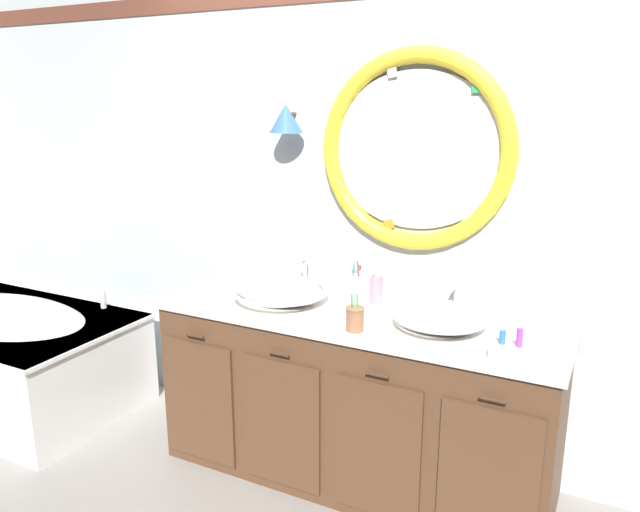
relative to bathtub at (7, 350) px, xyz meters
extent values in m
plane|color=gray|center=(2.14, 0.03, -0.34)|extent=(14.00, 14.00, 0.00)
cube|color=silver|center=(2.14, 0.62, 0.96)|extent=(6.40, 0.08, 2.60)
ellipsoid|color=silver|center=(2.36, 0.56, 1.25)|extent=(0.87, 0.02, 0.74)
torus|color=yellow|center=(2.36, 0.56, 1.25)|extent=(0.95, 0.08, 0.95)
cube|color=#2866B7|center=(2.79, 0.55, 1.23)|extent=(0.05, 0.01, 0.05)
cube|color=green|center=(2.63, 0.55, 1.53)|extent=(0.05, 0.01, 0.05)
cube|color=silver|center=(2.24, 0.55, 1.60)|extent=(0.05, 0.01, 0.05)
cube|color=#2866B7|center=(1.96, 0.55, 1.39)|extent=(0.05, 0.01, 0.05)
cube|color=purple|center=(1.97, 0.55, 1.08)|extent=(0.05, 0.01, 0.05)
cube|color=orange|center=(2.24, 0.55, 0.89)|extent=(0.05, 0.01, 0.05)
cube|color=silver|center=(2.63, 0.55, 0.96)|extent=(0.05, 0.01, 0.05)
cylinder|color=#4C3823|center=(1.71, 0.53, 1.41)|extent=(0.02, 0.09, 0.02)
cone|color=blue|center=(1.71, 0.48, 1.39)|extent=(0.17, 0.17, 0.14)
cube|color=brown|center=(2.20, 0.27, 0.07)|extent=(1.88, 0.61, 0.82)
cube|color=silver|center=(2.20, 0.27, 0.50)|extent=(1.91, 0.65, 0.03)
cube|color=silver|center=(2.20, 0.57, 0.42)|extent=(1.88, 0.02, 0.11)
cube|color=brown|center=(1.50, -0.04, 0.03)|extent=(0.39, 0.02, 0.63)
cylinder|color=#422D1E|center=(1.50, -0.05, 0.39)|extent=(0.10, 0.01, 0.01)
cube|color=brown|center=(1.97, -0.04, 0.03)|extent=(0.39, 0.02, 0.63)
cylinder|color=#422D1E|center=(1.97, -0.05, 0.39)|extent=(0.10, 0.01, 0.01)
cube|color=brown|center=(2.44, -0.04, 0.03)|extent=(0.39, 0.02, 0.63)
cylinder|color=#422D1E|center=(2.44, -0.05, 0.39)|extent=(0.10, 0.01, 0.01)
cube|color=brown|center=(2.91, -0.04, 0.03)|extent=(0.39, 0.02, 0.63)
cylinder|color=#422D1E|center=(2.91, -0.05, 0.39)|extent=(0.10, 0.01, 0.01)
cube|color=white|center=(0.00, 0.00, -0.06)|extent=(1.55, 0.90, 0.56)
ellipsoid|color=white|center=(0.00, 0.00, 0.17)|extent=(1.27, 0.70, 0.28)
cube|color=white|center=(0.00, 0.00, 0.21)|extent=(1.58, 0.93, 0.02)
cylinder|color=silver|center=(0.43, 0.39, 0.27)|extent=(0.04, 0.04, 0.11)
cylinder|color=silver|center=(0.00, 0.00, 0.17)|extent=(0.04, 0.04, 0.01)
ellipsoid|color=white|center=(1.80, 0.24, 0.57)|extent=(0.46, 0.32, 0.11)
torus|color=white|center=(1.80, 0.24, 0.57)|extent=(0.48, 0.48, 0.02)
cylinder|color=silver|center=(1.80, 0.24, 0.57)|extent=(0.03, 0.03, 0.01)
ellipsoid|color=white|center=(2.61, 0.24, 0.57)|extent=(0.39, 0.31, 0.11)
torus|color=white|center=(2.61, 0.24, 0.57)|extent=(0.41, 0.41, 0.02)
cylinder|color=silver|center=(2.61, 0.24, 0.57)|extent=(0.03, 0.03, 0.01)
cylinder|color=silver|center=(1.80, 0.50, 0.52)|extent=(0.05, 0.05, 0.02)
cylinder|color=silver|center=(1.80, 0.50, 0.61)|extent=(0.02, 0.02, 0.14)
sphere|color=silver|center=(1.80, 0.50, 0.68)|extent=(0.03, 0.03, 0.03)
cylinder|color=silver|center=(1.80, 0.45, 0.68)|extent=(0.02, 0.11, 0.02)
cylinder|color=silver|center=(1.70, 0.50, 0.54)|extent=(0.04, 0.04, 0.06)
cylinder|color=silver|center=(1.89, 0.50, 0.54)|extent=(0.04, 0.04, 0.06)
cube|color=silver|center=(1.70, 0.50, 0.58)|extent=(0.05, 0.01, 0.01)
cube|color=silver|center=(1.89, 0.50, 0.58)|extent=(0.05, 0.01, 0.01)
cylinder|color=silver|center=(2.61, 0.50, 0.52)|extent=(0.05, 0.05, 0.02)
cylinder|color=silver|center=(2.61, 0.50, 0.59)|extent=(0.02, 0.02, 0.11)
sphere|color=silver|center=(2.61, 0.50, 0.65)|extent=(0.03, 0.03, 0.03)
cylinder|color=silver|center=(2.61, 0.45, 0.65)|extent=(0.02, 0.10, 0.02)
cylinder|color=silver|center=(2.53, 0.50, 0.54)|extent=(0.04, 0.04, 0.06)
cylinder|color=silver|center=(2.69, 0.50, 0.54)|extent=(0.04, 0.04, 0.06)
cube|color=silver|center=(2.53, 0.50, 0.58)|extent=(0.05, 0.01, 0.01)
cube|color=silver|center=(2.69, 0.50, 0.58)|extent=(0.05, 0.01, 0.01)
cylinder|color=white|center=(2.09, 0.50, 0.57)|extent=(0.08, 0.08, 0.10)
torus|color=white|center=(2.09, 0.50, 0.62)|extent=(0.09, 0.09, 0.01)
cylinder|color=#E0383D|center=(2.11, 0.50, 0.61)|extent=(0.03, 0.02, 0.18)
cube|color=white|center=(2.11, 0.50, 0.71)|extent=(0.02, 0.02, 0.02)
cylinder|color=#19ADB2|center=(2.08, 0.50, 0.60)|extent=(0.02, 0.01, 0.16)
cube|color=white|center=(2.08, 0.50, 0.69)|extent=(0.02, 0.02, 0.02)
cylinder|color=#996647|center=(2.28, 0.06, 0.57)|extent=(0.08, 0.08, 0.10)
torus|color=#996647|center=(2.28, 0.06, 0.62)|extent=(0.09, 0.09, 0.01)
cylinder|color=green|center=(2.30, 0.06, 0.60)|extent=(0.03, 0.02, 0.15)
cube|color=white|center=(2.30, 0.06, 0.69)|extent=(0.02, 0.02, 0.03)
cylinder|color=green|center=(2.27, 0.06, 0.60)|extent=(0.02, 0.03, 0.15)
cube|color=white|center=(2.27, 0.06, 0.69)|extent=(0.01, 0.02, 0.02)
cylinder|color=pink|center=(2.23, 0.45, 0.58)|extent=(0.06, 0.06, 0.14)
cylinder|color=silver|center=(2.23, 0.45, 0.66)|extent=(0.04, 0.04, 0.02)
cylinder|color=silver|center=(2.23, 0.43, 0.67)|extent=(0.01, 0.04, 0.01)
cube|color=white|center=(1.44, 0.18, 0.52)|extent=(0.20, 0.13, 0.02)
cube|color=white|center=(1.44, 0.18, 0.55)|extent=(0.19, 0.13, 0.02)
cube|color=beige|center=(2.93, 0.08, 0.54)|extent=(0.14, 0.11, 0.05)
cylinder|color=blue|center=(2.90, 0.08, 0.59)|extent=(0.02, 0.02, 0.05)
cylinder|color=purple|center=(2.96, 0.08, 0.60)|extent=(0.02, 0.02, 0.07)
camera|label=1|loc=(3.28, -2.21, 1.49)|focal=34.31mm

